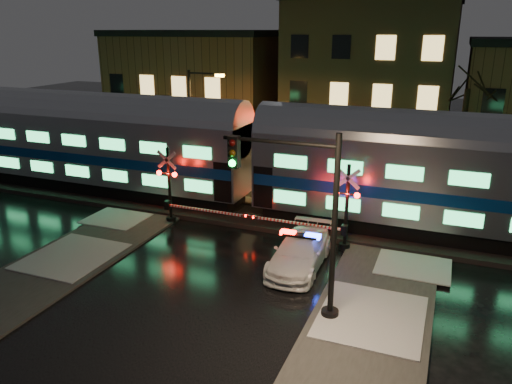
{
  "coord_description": "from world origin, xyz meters",
  "views": [
    {
      "loc": [
        8.34,
        -18.46,
        9.6
      ],
      "look_at": [
        0.01,
        2.5,
        2.2
      ],
      "focal_mm": 35.0,
      "sensor_mm": 36.0,
      "label": 1
    }
  ],
  "objects_px": {
    "crossing_signal_right": "(338,215)",
    "traffic_light": "(304,222)",
    "police_car": "(300,251)",
    "crossing_signal_left": "(175,194)",
    "streetlight": "(194,120)"
  },
  "relations": [
    {
      "from": "crossing_signal_right",
      "to": "crossing_signal_left",
      "type": "xyz_separation_m",
      "value": [
        -8.37,
        -0.0,
        -0.02
      ]
    },
    {
      "from": "crossing_signal_left",
      "to": "streetlight",
      "type": "relative_size",
      "value": 0.78
    },
    {
      "from": "crossing_signal_left",
      "to": "streetlight",
      "type": "height_order",
      "value": "streetlight"
    },
    {
      "from": "police_car",
      "to": "crossing_signal_right",
      "type": "xyz_separation_m",
      "value": [
        1.03,
        2.35,
        0.95
      ]
    },
    {
      "from": "police_car",
      "to": "crossing_signal_right",
      "type": "bearing_deg",
      "value": 64.57
    },
    {
      "from": "police_car",
      "to": "crossing_signal_right",
      "type": "height_order",
      "value": "crossing_signal_right"
    },
    {
      "from": "crossing_signal_right",
      "to": "traffic_light",
      "type": "bearing_deg",
      "value": -89.27
    },
    {
      "from": "crossing_signal_right",
      "to": "crossing_signal_left",
      "type": "height_order",
      "value": "crossing_signal_right"
    },
    {
      "from": "police_car",
      "to": "streetlight",
      "type": "distance_m",
      "value": 13.73
    },
    {
      "from": "police_car",
      "to": "crossing_signal_left",
      "type": "distance_m",
      "value": 7.76
    },
    {
      "from": "police_car",
      "to": "traffic_light",
      "type": "xyz_separation_m",
      "value": [
        1.11,
        -3.44,
        2.77
      ]
    },
    {
      "from": "crossing_signal_right",
      "to": "streetlight",
      "type": "distance_m",
      "value": 12.92
    },
    {
      "from": "police_car",
      "to": "traffic_light",
      "type": "distance_m",
      "value": 4.55
    },
    {
      "from": "police_car",
      "to": "traffic_light",
      "type": "bearing_deg",
      "value": -73.9
    },
    {
      "from": "streetlight",
      "to": "traffic_light",
      "type": "bearing_deg",
      "value": -49.04
    }
  ]
}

